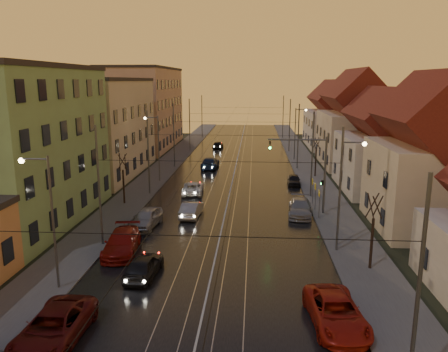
% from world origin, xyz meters
% --- Properties ---
extents(ground, '(160.00, 160.00, 0.00)m').
position_xyz_m(ground, '(0.00, 0.00, 0.00)').
color(ground, black).
rests_on(ground, ground).
extents(road, '(16.00, 120.00, 0.04)m').
position_xyz_m(road, '(0.00, 40.00, 0.02)').
color(road, black).
rests_on(road, ground).
extents(sidewalk_left, '(4.00, 120.00, 0.15)m').
position_xyz_m(sidewalk_left, '(-10.00, 40.00, 0.07)').
color(sidewalk_left, '#4C4C4C').
rests_on(sidewalk_left, ground).
extents(sidewalk_right, '(4.00, 120.00, 0.15)m').
position_xyz_m(sidewalk_right, '(10.00, 40.00, 0.07)').
color(sidewalk_right, '#4C4C4C').
rests_on(sidewalk_right, ground).
extents(tram_rail_0, '(0.06, 120.00, 0.03)m').
position_xyz_m(tram_rail_0, '(-2.20, 40.00, 0.06)').
color(tram_rail_0, gray).
rests_on(tram_rail_0, road).
extents(tram_rail_1, '(0.06, 120.00, 0.03)m').
position_xyz_m(tram_rail_1, '(-0.77, 40.00, 0.06)').
color(tram_rail_1, gray).
rests_on(tram_rail_1, road).
extents(tram_rail_2, '(0.06, 120.00, 0.03)m').
position_xyz_m(tram_rail_2, '(0.77, 40.00, 0.06)').
color(tram_rail_2, gray).
rests_on(tram_rail_2, road).
extents(tram_rail_3, '(0.06, 120.00, 0.03)m').
position_xyz_m(tram_rail_3, '(2.20, 40.00, 0.06)').
color(tram_rail_3, gray).
rests_on(tram_rail_3, road).
extents(apartment_left_1, '(10.00, 18.00, 13.00)m').
position_xyz_m(apartment_left_1, '(-17.50, 14.00, 6.50)').
color(apartment_left_1, '#6F905B').
rests_on(apartment_left_1, ground).
extents(apartment_left_2, '(10.00, 20.00, 12.00)m').
position_xyz_m(apartment_left_2, '(-17.50, 34.00, 6.00)').
color(apartment_left_2, beige).
rests_on(apartment_left_2, ground).
extents(apartment_left_3, '(10.00, 24.00, 14.00)m').
position_xyz_m(apartment_left_3, '(-17.50, 58.00, 7.00)').
color(apartment_left_3, tan).
rests_on(apartment_left_3, ground).
extents(house_right_1, '(8.67, 10.20, 10.80)m').
position_xyz_m(house_right_1, '(17.00, 15.00, 5.45)').
color(house_right_1, '#C0B394').
rests_on(house_right_1, ground).
extents(house_right_2, '(9.18, 12.24, 9.20)m').
position_xyz_m(house_right_2, '(17.00, 28.00, 4.64)').
color(house_right_2, '#BCB8AE').
rests_on(house_right_2, ground).
extents(house_right_3, '(9.18, 14.28, 11.50)m').
position_xyz_m(house_right_3, '(17.00, 43.00, 5.80)').
color(house_right_3, '#C0B394').
rests_on(house_right_3, ground).
extents(house_right_4, '(9.18, 16.32, 10.00)m').
position_xyz_m(house_right_4, '(17.00, 61.00, 5.05)').
color(house_right_4, '#BCB8AE').
rests_on(house_right_4, ground).
extents(catenary_pole_r_0, '(0.16, 0.16, 9.00)m').
position_xyz_m(catenary_pole_r_0, '(8.60, -6.00, 4.50)').
color(catenary_pole_r_0, '#595B60').
rests_on(catenary_pole_r_0, ground).
extents(catenary_pole_l_1, '(0.16, 0.16, 9.00)m').
position_xyz_m(catenary_pole_l_1, '(-8.60, 9.00, 4.50)').
color(catenary_pole_l_1, '#595B60').
rests_on(catenary_pole_l_1, ground).
extents(catenary_pole_r_1, '(0.16, 0.16, 9.00)m').
position_xyz_m(catenary_pole_r_1, '(8.60, 9.00, 4.50)').
color(catenary_pole_r_1, '#595B60').
rests_on(catenary_pole_r_1, ground).
extents(catenary_pole_l_2, '(0.16, 0.16, 9.00)m').
position_xyz_m(catenary_pole_l_2, '(-8.60, 24.00, 4.50)').
color(catenary_pole_l_2, '#595B60').
rests_on(catenary_pole_l_2, ground).
extents(catenary_pole_r_2, '(0.16, 0.16, 9.00)m').
position_xyz_m(catenary_pole_r_2, '(8.60, 24.00, 4.50)').
color(catenary_pole_r_2, '#595B60').
rests_on(catenary_pole_r_2, ground).
extents(catenary_pole_l_3, '(0.16, 0.16, 9.00)m').
position_xyz_m(catenary_pole_l_3, '(-8.60, 39.00, 4.50)').
color(catenary_pole_l_3, '#595B60').
rests_on(catenary_pole_l_3, ground).
extents(catenary_pole_r_3, '(0.16, 0.16, 9.00)m').
position_xyz_m(catenary_pole_r_3, '(8.60, 39.00, 4.50)').
color(catenary_pole_r_3, '#595B60').
rests_on(catenary_pole_r_3, ground).
extents(catenary_pole_l_4, '(0.16, 0.16, 9.00)m').
position_xyz_m(catenary_pole_l_4, '(-8.60, 54.00, 4.50)').
color(catenary_pole_l_4, '#595B60').
rests_on(catenary_pole_l_4, ground).
extents(catenary_pole_r_4, '(0.16, 0.16, 9.00)m').
position_xyz_m(catenary_pole_r_4, '(8.60, 54.00, 4.50)').
color(catenary_pole_r_4, '#595B60').
rests_on(catenary_pole_r_4, ground).
extents(catenary_pole_l_5, '(0.16, 0.16, 9.00)m').
position_xyz_m(catenary_pole_l_5, '(-8.60, 72.00, 4.50)').
color(catenary_pole_l_5, '#595B60').
rests_on(catenary_pole_l_5, ground).
extents(catenary_pole_r_5, '(0.16, 0.16, 9.00)m').
position_xyz_m(catenary_pole_r_5, '(8.60, 72.00, 4.50)').
color(catenary_pole_r_5, '#595B60').
rests_on(catenary_pole_r_5, ground).
extents(street_lamp_0, '(1.75, 0.32, 8.00)m').
position_xyz_m(street_lamp_0, '(-9.10, 2.00, 4.89)').
color(street_lamp_0, '#595B60').
rests_on(street_lamp_0, ground).
extents(street_lamp_1, '(1.75, 0.32, 8.00)m').
position_xyz_m(street_lamp_1, '(9.10, 10.00, 4.89)').
color(street_lamp_1, '#595B60').
rests_on(street_lamp_1, ground).
extents(street_lamp_2, '(1.75, 0.32, 8.00)m').
position_xyz_m(street_lamp_2, '(-9.10, 30.00, 4.89)').
color(street_lamp_2, '#595B60').
rests_on(street_lamp_2, ground).
extents(street_lamp_3, '(1.75, 0.32, 8.00)m').
position_xyz_m(street_lamp_3, '(9.10, 46.00, 4.89)').
color(street_lamp_3, '#595B60').
rests_on(street_lamp_3, ground).
extents(traffic_light_mast, '(5.30, 0.32, 7.20)m').
position_xyz_m(traffic_light_mast, '(7.99, 18.00, 4.60)').
color(traffic_light_mast, '#595B60').
rests_on(traffic_light_mast, ground).
extents(bare_tree_0, '(1.09, 1.09, 5.11)m').
position_xyz_m(bare_tree_0, '(-10.20, 20.00, 2.49)').
color(bare_tree_0, black).
rests_on(bare_tree_0, ground).
extents(bare_tree_1, '(1.09, 1.09, 5.11)m').
position_xyz_m(bare_tree_1, '(10.20, 6.00, 2.49)').
color(bare_tree_1, black).
rests_on(bare_tree_1, ground).
extents(bare_tree_2, '(1.09, 1.09, 5.11)m').
position_xyz_m(bare_tree_2, '(10.40, 34.00, 2.49)').
color(bare_tree_2, black).
rests_on(bare_tree_2, ground).
extents(driving_car_0, '(1.97, 4.35, 1.45)m').
position_xyz_m(driving_car_0, '(-4.21, 4.05, 0.72)').
color(driving_car_0, black).
rests_on(driving_car_0, ground).
extents(driving_car_1, '(1.75, 4.35, 1.40)m').
position_xyz_m(driving_car_1, '(-2.97, 16.50, 0.70)').
color(driving_car_1, '#9A999E').
rests_on(driving_car_1, ground).
extents(driving_car_2, '(2.44, 4.81, 1.30)m').
position_xyz_m(driving_car_2, '(-4.00, 24.63, 0.65)').
color(driving_car_2, silver).
rests_on(driving_car_2, ground).
extents(driving_car_3, '(2.30, 5.48, 1.58)m').
position_xyz_m(driving_car_3, '(-3.53, 38.75, 0.79)').
color(driving_car_3, '#172746').
rests_on(driving_car_3, ground).
extents(driving_car_4, '(1.87, 4.08, 1.36)m').
position_xyz_m(driving_car_4, '(-3.93, 56.90, 0.68)').
color(driving_car_4, black).
rests_on(driving_car_4, ground).
extents(parked_left_1, '(2.60, 5.58, 1.55)m').
position_xyz_m(parked_left_1, '(-6.65, -3.23, 0.77)').
color(parked_left_1, '#4E0E0D').
rests_on(parked_left_1, ground).
extents(parked_left_2, '(2.77, 5.62, 1.57)m').
position_xyz_m(parked_left_2, '(-6.72, 7.72, 0.79)').
color(parked_left_2, maroon).
rests_on(parked_left_2, ground).
extents(parked_left_3, '(2.33, 4.72, 1.55)m').
position_xyz_m(parked_left_3, '(-6.36, 13.45, 0.77)').
color(parked_left_3, '#96969B').
rests_on(parked_left_3, ground).
extents(parked_right_0, '(2.95, 5.57, 1.49)m').
position_xyz_m(parked_right_0, '(6.77, -0.85, 0.75)').
color(parked_right_0, '#AF1E11').
rests_on(parked_right_0, ground).
extents(parked_right_1, '(2.50, 5.19, 1.46)m').
position_xyz_m(parked_right_1, '(6.84, 17.60, 0.73)').
color(parked_right_1, gray).
rests_on(parked_right_1, ground).
extents(parked_right_2, '(1.64, 3.70, 1.24)m').
position_xyz_m(parked_right_2, '(7.31, 29.39, 0.62)').
color(parked_right_2, black).
rests_on(parked_right_2, ground).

